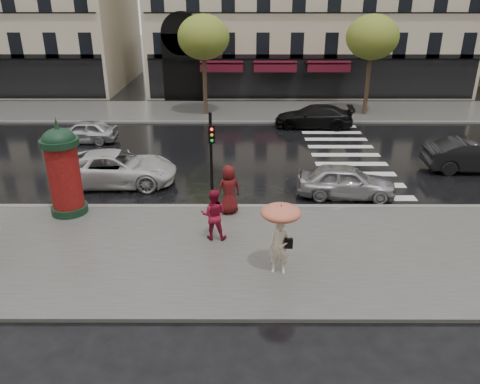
{
  "coord_description": "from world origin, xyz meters",
  "views": [
    {
      "loc": [
        0.45,
        -13.9,
        8.06
      ],
      "look_at": [
        0.42,
        1.5,
        1.37
      ],
      "focal_mm": 35.0,
      "sensor_mm": 36.0,
      "label": 1
    }
  ],
  "objects_px": {
    "car_silver": "(346,181)",
    "car_white": "(115,168)",
    "woman_red": "(214,214)",
    "car_far_silver": "(84,131)",
    "car_black": "(314,116)",
    "car_darkgrey": "(476,156)",
    "morris_column": "(63,168)",
    "woman_umbrella": "(280,228)",
    "traffic_light": "(211,153)",
    "man_burgundy": "(229,190)"
  },
  "relations": [
    {
      "from": "car_far_silver",
      "to": "traffic_light",
      "type": "bearing_deg",
      "value": 41.03
    },
    {
      "from": "woman_red",
      "to": "car_darkgrey",
      "type": "xyz_separation_m",
      "value": [
        12.13,
        6.89,
        -0.25
      ]
    },
    {
      "from": "man_burgundy",
      "to": "car_white",
      "type": "distance_m",
      "value": 6.04
    },
    {
      "from": "car_silver",
      "to": "car_black",
      "type": "relative_size",
      "value": 0.84
    },
    {
      "from": "woman_umbrella",
      "to": "car_black",
      "type": "bearing_deg",
      "value": 78.44
    },
    {
      "from": "morris_column",
      "to": "car_far_silver",
      "type": "xyz_separation_m",
      "value": [
        -2.31,
        9.38,
        -1.29
      ]
    },
    {
      "from": "woman_red",
      "to": "traffic_light",
      "type": "relative_size",
      "value": 0.47
    },
    {
      "from": "man_burgundy",
      "to": "traffic_light",
      "type": "bearing_deg",
      "value": -49.07
    },
    {
      "from": "traffic_light",
      "to": "car_silver",
      "type": "height_order",
      "value": "traffic_light"
    },
    {
      "from": "car_white",
      "to": "car_far_silver",
      "type": "relative_size",
      "value": 1.44
    },
    {
      "from": "woman_red",
      "to": "car_far_silver",
      "type": "xyz_separation_m",
      "value": [
        -8.0,
        11.41,
        -0.38
      ]
    },
    {
      "from": "woman_umbrella",
      "to": "traffic_light",
      "type": "xyz_separation_m",
      "value": [
        -2.27,
        4.47,
        0.82
      ]
    },
    {
      "from": "morris_column",
      "to": "car_darkgrey",
      "type": "xyz_separation_m",
      "value": [
        17.82,
        4.85,
        -1.15
      ]
    },
    {
      "from": "woman_red",
      "to": "traffic_light",
      "type": "bearing_deg",
      "value": -82.38
    },
    {
      "from": "woman_red",
      "to": "car_black",
      "type": "bearing_deg",
      "value": -107.37
    },
    {
      "from": "traffic_light",
      "to": "woman_umbrella",
      "type": "bearing_deg",
      "value": -63.02
    },
    {
      "from": "traffic_light",
      "to": "woman_red",
      "type": "bearing_deg",
      "value": -85.69
    },
    {
      "from": "morris_column",
      "to": "car_darkgrey",
      "type": "bearing_deg",
      "value": 15.24
    },
    {
      "from": "morris_column",
      "to": "car_silver",
      "type": "distance_m",
      "value": 11.24
    },
    {
      "from": "man_burgundy",
      "to": "car_black",
      "type": "relative_size",
      "value": 0.4
    },
    {
      "from": "man_burgundy",
      "to": "morris_column",
      "type": "bearing_deg",
      "value": -22.36
    },
    {
      "from": "woman_umbrella",
      "to": "car_silver",
      "type": "relative_size",
      "value": 0.56
    },
    {
      "from": "man_burgundy",
      "to": "traffic_light",
      "type": "height_order",
      "value": "traffic_light"
    },
    {
      "from": "morris_column",
      "to": "car_white",
      "type": "xyz_separation_m",
      "value": [
        1.03,
        3.17,
        -1.17
      ]
    },
    {
      "from": "car_silver",
      "to": "car_far_silver",
      "type": "relative_size",
      "value": 1.08
    },
    {
      "from": "car_darkgrey",
      "to": "woman_red",
      "type": "bearing_deg",
      "value": 122.04
    },
    {
      "from": "traffic_light",
      "to": "man_burgundy",
      "type": "bearing_deg",
      "value": -26.71
    },
    {
      "from": "car_white",
      "to": "car_far_silver",
      "type": "bearing_deg",
      "value": 26.93
    },
    {
      "from": "woman_umbrella",
      "to": "traffic_light",
      "type": "distance_m",
      "value": 5.08
    },
    {
      "from": "car_black",
      "to": "car_white",
      "type": "bearing_deg",
      "value": -41.33
    },
    {
      "from": "woman_red",
      "to": "car_white",
      "type": "relative_size",
      "value": 0.33
    },
    {
      "from": "car_darkgrey",
      "to": "car_black",
      "type": "bearing_deg",
      "value": 42.93
    },
    {
      "from": "car_darkgrey",
      "to": "car_far_silver",
      "type": "xyz_separation_m",
      "value": [
        -20.13,
        4.53,
        -0.13
      ]
    },
    {
      "from": "car_black",
      "to": "man_burgundy",
      "type": "bearing_deg",
      "value": -15.97
    },
    {
      "from": "traffic_light",
      "to": "car_black",
      "type": "xyz_separation_m",
      "value": [
        5.7,
        12.27,
        -1.74
      ]
    },
    {
      "from": "car_silver",
      "to": "car_white",
      "type": "height_order",
      "value": "car_white"
    },
    {
      "from": "man_burgundy",
      "to": "traffic_light",
      "type": "relative_size",
      "value": 0.5
    },
    {
      "from": "man_burgundy",
      "to": "car_far_silver",
      "type": "distance_m",
      "value": 12.65
    },
    {
      "from": "car_black",
      "to": "car_far_silver",
      "type": "xyz_separation_m",
      "value": [
        -13.52,
        -3.22,
        -0.06
      ]
    },
    {
      "from": "car_darkgrey",
      "to": "car_white",
      "type": "distance_m",
      "value": 16.88
    },
    {
      "from": "car_far_silver",
      "to": "car_black",
      "type": "bearing_deg",
      "value": 103.58
    },
    {
      "from": "car_silver",
      "to": "car_white",
      "type": "distance_m",
      "value": 10.08
    },
    {
      "from": "car_white",
      "to": "morris_column",
      "type": "bearing_deg",
      "value": 160.67
    },
    {
      "from": "car_white",
      "to": "car_black",
      "type": "xyz_separation_m",
      "value": [
        10.18,
        9.43,
        -0.05
      ]
    },
    {
      "from": "car_white",
      "to": "car_black",
      "type": "distance_m",
      "value": 13.88
    },
    {
      "from": "car_darkgrey",
      "to": "car_white",
      "type": "bearing_deg",
      "value": 98.19
    },
    {
      "from": "man_burgundy",
      "to": "car_white",
      "type": "height_order",
      "value": "man_burgundy"
    },
    {
      "from": "woman_umbrella",
      "to": "car_black",
      "type": "distance_m",
      "value": 17.11
    },
    {
      "from": "woman_umbrella",
      "to": "car_white",
      "type": "xyz_separation_m",
      "value": [
        -6.76,
        7.31,
        -0.88
      ]
    },
    {
      "from": "car_darkgrey",
      "to": "car_black",
      "type": "distance_m",
      "value": 10.18
    }
  ]
}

